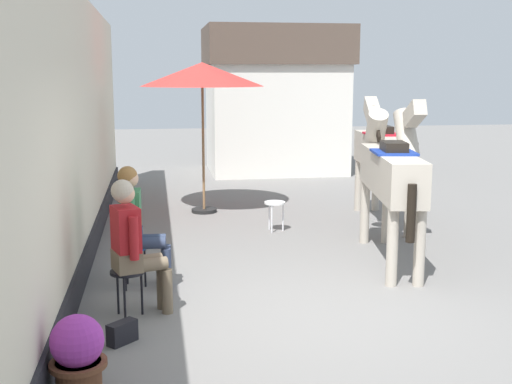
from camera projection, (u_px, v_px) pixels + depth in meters
ground_plane at (264, 240)px, 9.53m from camera, size 40.00×40.00×0.00m
pub_facade_wall at (65, 150)px, 7.41m from camera, size 0.34×14.00×3.40m
distant_cottage at (275, 98)px, 15.99m from camera, size 3.40×2.60×3.50m
seated_visitor_near at (133, 241)px, 6.43m from camera, size 0.61×0.49×1.39m
seated_visitor_far at (137, 220)px, 7.31m from camera, size 0.61×0.49×1.39m
saddled_horse_near at (389, 172)px, 8.36m from camera, size 0.78×2.98×2.06m
saddled_horse_far at (385, 153)px, 10.34m from camera, size 0.61×3.00×2.06m
flower_planter_near at (78, 355)px, 4.87m from camera, size 0.43×0.43×0.64m
cafe_parasol at (202, 75)px, 11.06m from camera, size 2.10×2.10×2.58m
spare_stool_white at (275, 206)px, 10.02m from camera, size 0.32×0.32×0.46m
satchel_bag at (122, 333)px, 5.88m from camera, size 0.28×0.28×0.20m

